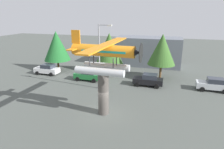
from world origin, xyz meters
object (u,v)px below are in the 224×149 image
(car_distant_silver, at_px, (213,84))
(tree_west, at_px, (57,46))
(car_mid_green, at_px, (88,75))
(storefront_building, at_px, (148,51))
(display_pedestal, at_px, (103,93))
(tree_east, at_px, (109,49))
(floatplane_monument, at_px, (104,56))
(car_near_white, at_px, (47,69))
(streetlight_primary, at_px, (100,53))
(car_far_black, at_px, (148,80))
(tree_center_back, at_px, (162,50))

(car_distant_silver, height_order, tree_west, tree_west)
(car_mid_green, relative_size, storefront_building, 0.33)
(display_pedestal, height_order, car_distant_silver, display_pedestal)
(display_pedestal, bearing_deg, tree_east, 105.38)
(floatplane_monument, xyz_separation_m, tree_east, (-4.13, 14.55, -1.92))
(floatplane_monument, xyz_separation_m, car_near_white, (-13.98, 10.36, -5.28))
(streetlight_primary, bearing_deg, display_pedestal, -67.89)
(display_pedestal, distance_m, car_far_black, 10.35)
(storefront_building, xyz_separation_m, tree_center_back, (3.08, -8.50, 1.93))
(car_near_white, distance_m, tree_west, 4.57)
(tree_west, height_order, tree_east, tree_west)
(storefront_building, height_order, tree_west, tree_west)
(car_far_black, height_order, streetlight_primary, streetlight_primary)
(storefront_building, distance_m, tree_west, 17.66)
(car_near_white, xyz_separation_m, storefront_building, (15.63, 11.65, 1.90))
(streetlight_primary, bearing_deg, storefront_building, 73.75)
(display_pedestal, distance_m, storefront_building, 22.08)
(car_far_black, xyz_separation_m, streetlight_primary, (-6.14, -3.02, 4.13))
(floatplane_monument, height_order, tree_west, floatplane_monument)
(car_far_black, xyz_separation_m, car_distant_silver, (8.61, 0.68, 0.00))
(display_pedestal, xyz_separation_m, tree_west, (-13.38, 13.12, 2.25))
(car_near_white, bearing_deg, tree_center_back, -170.46)
(storefront_building, bearing_deg, car_near_white, -143.31)
(car_mid_green, relative_size, streetlight_primary, 0.48)
(tree_east, distance_m, tree_center_back, 8.93)
(floatplane_monument, xyz_separation_m, tree_west, (-13.51, 13.13, -1.66))
(tree_east, bearing_deg, tree_center_back, -6.75)
(storefront_building, bearing_deg, car_far_black, -82.33)
(tree_east, bearing_deg, storefront_building, 52.20)
(floatplane_monument, bearing_deg, storefront_building, 87.11)
(display_pedestal, distance_m, car_mid_green, 11.16)
(display_pedestal, relative_size, tree_east, 0.65)
(streetlight_primary, bearing_deg, tree_west, 148.76)
(car_far_black, relative_size, tree_west, 0.59)
(car_distant_silver, bearing_deg, display_pedestal, 40.65)
(car_near_white, height_order, tree_west, tree_west)
(storefront_building, distance_m, tree_center_back, 9.24)
(car_near_white, xyz_separation_m, car_far_black, (17.29, -0.69, 0.00))
(floatplane_monument, relative_size, storefront_building, 0.82)
(car_far_black, xyz_separation_m, tree_center_back, (1.42, 3.84, 3.83))
(storefront_building, bearing_deg, car_distant_silver, -48.60)
(display_pedestal, height_order, tree_east, tree_east)
(car_mid_green, xyz_separation_m, streetlight_primary, (3.13, -2.78, 4.13))
(display_pedestal, xyz_separation_m, car_near_white, (-13.85, 10.35, -1.36))
(car_mid_green, distance_m, storefront_building, 14.83)
(car_far_black, height_order, tree_east, tree_east)
(car_far_black, bearing_deg, storefront_building, -82.33)
(car_distant_silver, distance_m, streetlight_primary, 15.76)
(display_pedestal, xyz_separation_m, car_distant_silver, (12.05, 10.35, -1.36))
(display_pedestal, xyz_separation_m, streetlight_primary, (-2.70, 6.64, 2.77))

